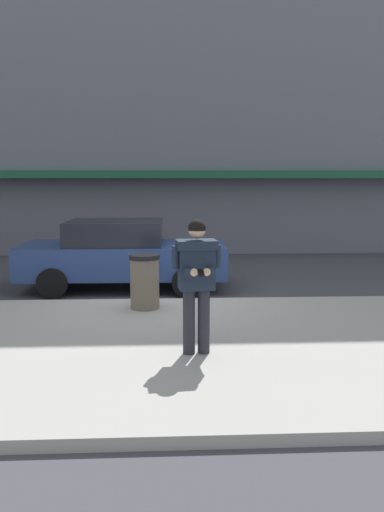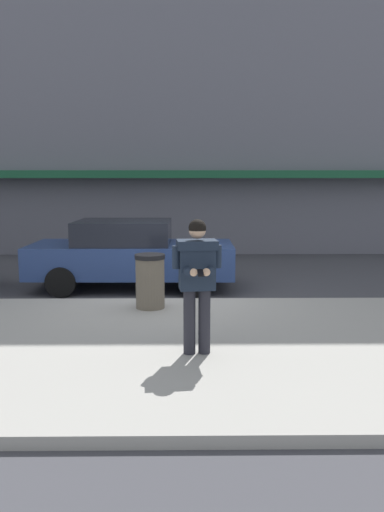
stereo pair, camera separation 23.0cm
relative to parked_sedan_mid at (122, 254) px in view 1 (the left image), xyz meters
The scene contains 7 objects.
ground_plane 1.81m from the parked_sedan_mid, 56.89° to the right, with size 80.00×80.00×0.00m, color #3D3D42.
sidewalk 4.68m from the parked_sedan_mid, 65.84° to the right, with size 32.00×5.30×0.14m, color #99968E.
curb_paint_line 2.44m from the parked_sedan_mid, 34.85° to the right, with size 28.00×0.12×0.01m, color silver.
storefront_facade 9.54m from the parked_sedan_mid, 75.14° to the left, with size 28.00×4.70×13.72m.
parked_sedan_mid is the anchor object (origin of this frame).
man_texting_on_phone 4.92m from the parked_sedan_mid, 73.35° to the right, with size 0.65×0.61×1.81m.
trash_bin 2.36m from the parked_sedan_mid, 75.06° to the right, with size 0.55×0.55×0.98m.
Camera 1 is at (0.14, -9.73, 2.45)m, focal length 35.00 mm.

